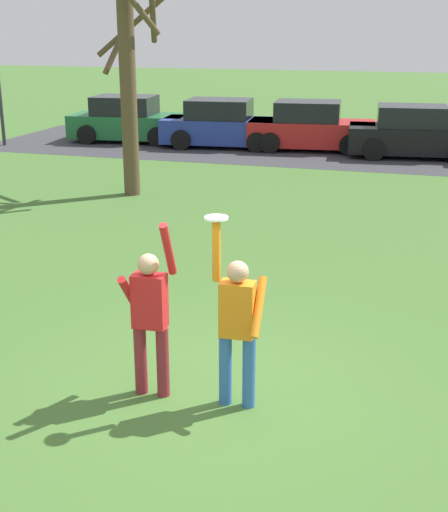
% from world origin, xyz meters
% --- Properties ---
extents(ground_plane, '(120.00, 120.00, 0.00)m').
position_xyz_m(ground_plane, '(0.00, 0.00, 0.00)').
color(ground_plane, '#426B2D').
extents(person_catcher, '(0.55, 0.49, 2.08)m').
position_xyz_m(person_catcher, '(0.36, -0.13, 0.98)').
color(person_catcher, '#3366B7').
rests_on(person_catcher, ground_plane).
extents(person_defender, '(0.55, 0.49, 2.04)m').
position_xyz_m(person_defender, '(-0.61, -0.17, 0.98)').
color(person_defender, maroon).
rests_on(person_defender, ground_plane).
extents(frisbee_disc, '(0.24, 0.24, 0.02)m').
position_xyz_m(frisbee_disc, '(0.13, -0.14, 2.09)').
color(frisbee_disc, white).
rests_on(frisbee_disc, person_catcher).
extents(parked_car_green, '(4.26, 2.35, 1.59)m').
position_xyz_m(parked_car_green, '(-8.27, 16.51, 0.73)').
color(parked_car_green, '#1E6633').
rests_on(parked_car_green, ground_plane).
extents(parked_car_blue, '(4.26, 2.35, 1.59)m').
position_xyz_m(parked_car_blue, '(-4.72, 16.32, 0.73)').
color(parked_car_blue, '#233893').
rests_on(parked_car_blue, ground_plane).
extents(parked_car_red, '(4.26, 2.35, 1.59)m').
position_xyz_m(parked_car_red, '(-1.75, 16.57, 0.73)').
color(parked_car_red, red).
rests_on(parked_car_red, ground_plane).
extents(parked_car_black, '(4.26, 2.35, 1.59)m').
position_xyz_m(parked_car_black, '(1.60, 16.15, 0.73)').
color(parked_car_black, black).
rests_on(parked_car_black, ground_plane).
extents(parking_strip, '(25.83, 6.40, 0.01)m').
position_xyz_m(parking_strip, '(0.20, 16.45, 0.00)').
color(parking_strip, '#38383D').
rests_on(parking_strip, ground_plane).
extents(bare_tree_tall, '(2.10, 2.37, 6.26)m').
position_xyz_m(bare_tree_tall, '(-4.80, 8.87, 3.30)').
color(bare_tree_tall, brown).
rests_on(bare_tree_tall, ground_plane).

